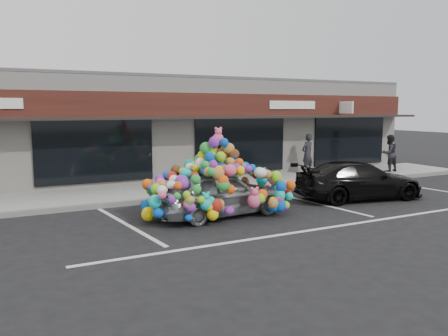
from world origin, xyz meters
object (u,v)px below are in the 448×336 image
pedestrian_b (389,153)px  pedestrian_a (307,154)px  toy_car (219,188)px  black_sedan (359,180)px

pedestrian_b → pedestrian_a: bearing=-18.6°
toy_car → pedestrian_b: bearing=-76.3°
toy_car → pedestrian_b: size_ratio=2.51×
pedestrian_b → toy_car: bearing=19.7°
toy_car → pedestrian_a: bearing=-59.6°
black_sedan → pedestrian_a: 5.03m
pedestrian_a → pedestrian_b: bearing=146.7°
pedestrian_a → pedestrian_b: (3.61, -1.27, -0.03)m
toy_car → pedestrian_b: 10.89m
toy_car → pedestrian_a: (6.68, 4.81, 0.22)m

